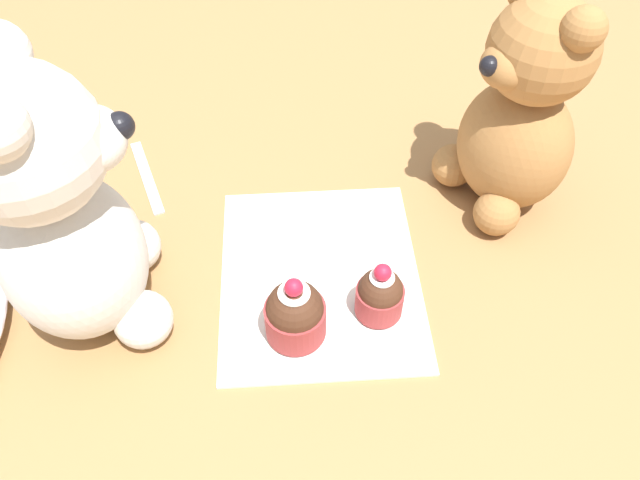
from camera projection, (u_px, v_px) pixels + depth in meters
The scene contains 7 objects.
ground_plane at pixel (320, 276), 0.62m from camera, with size 4.00×4.00×0.00m, color #9E7042.
knitted_placemat at pixel (320, 275), 0.62m from camera, with size 0.24×0.20×0.01m, color silver.
teddy_bear_cream at pixel (61, 215), 0.50m from camera, with size 0.16×0.15×0.28m.
teddy_bear_tan at pixel (520, 115), 0.62m from camera, with size 0.16×0.15×0.24m.
cupcake_near_cream_bear at pixel (295, 313), 0.55m from camera, with size 0.06×0.06×0.08m.
cupcake_near_tan_bear at pixel (380, 294), 0.57m from camera, with size 0.05×0.05×0.07m.
teaspoon at pixel (147, 176), 0.72m from camera, with size 0.13×0.01×0.01m, color silver.
Camera 1 is at (-0.38, 0.02, 0.50)m, focal length 35.00 mm.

